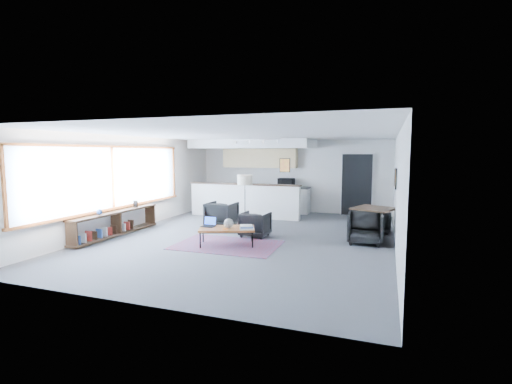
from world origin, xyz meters
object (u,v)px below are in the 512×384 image
(ceramic_pot, at_px, (229,223))
(armchair_left, at_px, (222,213))
(book_stack, at_px, (247,227))
(dining_chair_far, at_px, (374,222))
(coffee_table, at_px, (227,229))
(dining_table, at_px, (374,210))
(floor_lamp, at_px, (245,182))
(dining_chair_near, at_px, (365,229))
(laptop, at_px, (209,223))
(armchair_right, at_px, (255,223))
(microwave, at_px, (286,182))

(ceramic_pot, bearing_deg, armchair_left, 119.07)
(book_stack, height_order, dining_chair_far, dining_chair_far)
(coffee_table, height_order, ceramic_pot, ceramic_pot)
(dining_table, bearing_deg, coffee_table, -148.86)
(armchair_left, bearing_deg, coffee_table, 118.06)
(floor_lamp, relative_size, dining_chair_near, 2.19)
(dining_chair_near, bearing_deg, armchair_left, 168.35)
(laptop, relative_size, dining_table, 0.27)
(book_stack, relative_size, armchair_left, 0.48)
(armchair_right, bearing_deg, dining_chair_far, -150.32)
(armchair_left, relative_size, dining_chair_near, 1.17)
(armchair_right, relative_size, dining_chair_far, 1.19)
(laptop, distance_m, book_stack, 0.96)
(armchair_right, height_order, dining_table, dining_table)
(dining_chair_far, bearing_deg, floor_lamp, -13.20)
(book_stack, xyz_separation_m, armchair_left, (-1.50, 1.90, -0.06))
(laptop, distance_m, armchair_right, 1.31)
(laptop, relative_size, armchair_left, 0.39)
(dining_table, bearing_deg, laptop, -152.55)
(armchair_left, height_order, dining_table, armchair_left)
(dining_chair_far, bearing_deg, laptop, 15.19)
(book_stack, relative_size, dining_chair_near, 0.56)
(dining_table, relative_size, dining_chair_far, 2.03)
(armchair_right, bearing_deg, armchair_left, -30.31)
(armchair_right, distance_m, floor_lamp, 1.62)
(ceramic_pot, bearing_deg, book_stack, 3.48)
(dining_table, bearing_deg, armchair_right, -163.35)
(dining_table, relative_size, dining_chair_near, 1.73)
(armchair_left, relative_size, armchair_right, 1.16)
(book_stack, height_order, armchair_left, armchair_left)
(floor_lamp, xyz_separation_m, microwave, (0.44, 2.96, -0.19))
(coffee_table, relative_size, armchair_left, 1.77)
(laptop, xyz_separation_m, dining_chair_far, (3.63, 2.55, -0.19))
(coffee_table, relative_size, armchair_right, 2.05)
(ceramic_pot, height_order, dining_table, dining_table)
(floor_lamp, distance_m, dining_chair_near, 3.65)
(ceramic_pot, distance_m, microwave, 5.19)
(armchair_right, xyz_separation_m, floor_lamp, (-0.71, 1.09, 0.96))
(dining_table, bearing_deg, book_stack, -144.37)
(laptop, height_order, armchair_left, armchair_left)
(laptop, xyz_separation_m, ceramic_pot, (0.52, -0.06, 0.05))
(coffee_table, distance_m, laptop, 0.48)
(floor_lamp, xyz_separation_m, dining_chair_far, (3.55, 0.42, -1.02))
(book_stack, relative_size, microwave, 0.70)
(ceramic_pot, height_order, floor_lamp, floor_lamp)
(dining_chair_far, relative_size, microwave, 1.05)
(floor_lamp, bearing_deg, book_stack, -67.86)
(laptop, relative_size, ceramic_pot, 1.42)
(coffee_table, height_order, floor_lamp, floor_lamp)
(book_stack, xyz_separation_m, floor_lamp, (-0.88, 2.17, 0.85))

